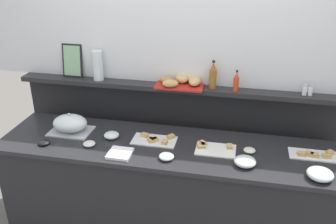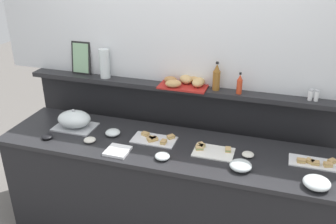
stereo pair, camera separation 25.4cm
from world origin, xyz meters
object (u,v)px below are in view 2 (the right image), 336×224
at_px(glass_bowl_small, 241,166).
at_px(glass_bowl_extra, 162,156).
at_px(salt_shaker, 310,95).
at_px(sandwich_platter_side, 212,151).
at_px(glass_bowl_large, 113,133).
at_px(vinegar_bottle_amber, 216,78).
at_px(condiment_bowl_teal, 90,140).
at_px(condiment_bowl_dark, 248,154).
at_px(serving_cloche, 74,120).
at_px(framed_picture, 81,58).
at_px(hot_sauce_bottle, 240,84).
at_px(condiment_bowl_cream, 47,137).
at_px(sandwich_platter_rear, 316,163).
at_px(sandwich_platter_front, 155,139).
at_px(glass_bowl_medium, 317,183).
at_px(napkin_stack, 118,151).
at_px(pepper_shaker, 317,96).
at_px(water_carafe, 105,63).
at_px(bread_basket, 186,82).

xyz_separation_m(glass_bowl_small, glass_bowl_extra, (-0.56, -0.03, -0.01)).
bearing_deg(salt_shaker, sandwich_platter_side, -146.84).
bearing_deg(glass_bowl_large, vinegar_bottle_amber, 28.74).
bearing_deg(condiment_bowl_teal, condiment_bowl_dark, 7.27).
relative_size(serving_cloche, framed_picture, 1.16).
distance_m(hot_sauce_bottle, salt_shaker, 0.54).
xyz_separation_m(glass_bowl_small, condiment_bowl_cream, (-1.53, -0.02, -0.01)).
height_order(glass_bowl_extra, condiment_bowl_cream, glass_bowl_extra).
height_order(sandwich_platter_rear, vinegar_bottle_amber, vinegar_bottle_amber).
bearing_deg(glass_bowl_extra, condiment_bowl_cream, 179.15).
bearing_deg(condiment_bowl_dark, glass_bowl_large, -179.94).
height_order(sandwich_platter_side, glass_bowl_extra, glass_bowl_extra).
bearing_deg(sandwich_platter_front, sandwich_platter_side, -4.34).
relative_size(glass_bowl_medium, glass_bowl_small, 1.12).
xyz_separation_m(serving_cloche, glass_bowl_medium, (1.91, -0.27, -0.04)).
relative_size(condiment_bowl_cream, napkin_stack, 0.54).
xyz_separation_m(glass_bowl_small, pepper_shaker, (0.46, 0.60, 0.35)).
distance_m(glass_bowl_small, framed_picture, 1.73).
xyz_separation_m(sandwich_platter_side, glass_bowl_medium, (0.72, -0.23, 0.02)).
relative_size(glass_bowl_extra, condiment_bowl_cream, 1.21).
bearing_deg(water_carafe, pepper_shaker, 0.00).
xyz_separation_m(glass_bowl_small, napkin_stack, (-0.90, -0.05, -0.02)).
height_order(sandwich_platter_side, salt_shaker, salt_shaker).
xyz_separation_m(hot_sauce_bottle, salt_shaker, (0.53, 0.03, -0.03)).
xyz_separation_m(sandwich_platter_rear, glass_bowl_medium, (-0.01, -0.29, 0.02)).
height_order(glass_bowl_extra, water_carafe, water_carafe).
bearing_deg(water_carafe, salt_shaker, 0.00).
xyz_separation_m(glass_bowl_large, salt_shaker, (1.47, 0.41, 0.35)).
relative_size(glass_bowl_medium, bread_basket, 0.44).
distance_m(glass_bowl_extra, vinegar_bottle_amber, 0.80).
bearing_deg(condiment_bowl_dark, pepper_shaker, 43.37).
xyz_separation_m(sandwich_platter_rear, bread_basket, (-1.06, 0.38, 0.36)).
height_order(condiment_bowl_dark, salt_shaker, salt_shaker).
bearing_deg(sandwich_platter_side, serving_cloche, 177.83).
bearing_deg(vinegar_bottle_amber, condiment_bowl_cream, -153.30).
xyz_separation_m(condiment_bowl_dark, salt_shaker, (0.39, 0.41, 0.36)).
bearing_deg(condiment_bowl_dark, glass_bowl_medium, -28.35).
distance_m(napkin_stack, framed_picture, 1.05).
bearing_deg(framed_picture, salt_shaker, -1.12).
xyz_separation_m(glass_bowl_small, vinegar_bottle_amber, (-0.30, 0.60, 0.41)).
relative_size(sandwich_platter_side, glass_bowl_extra, 2.72).
xyz_separation_m(condiment_bowl_cream, framed_picture, (-0.02, 0.66, 0.46)).
bearing_deg(framed_picture, water_carafe, -8.65).
distance_m(serving_cloche, glass_bowl_small, 1.43).
distance_m(glass_bowl_medium, glass_bowl_small, 0.49).
height_order(glass_bowl_small, condiment_bowl_teal, glass_bowl_small).
bearing_deg(condiment_bowl_teal, sandwich_platter_rear, 6.56).
xyz_separation_m(condiment_bowl_cream, bread_basket, (0.97, 0.62, 0.35)).
relative_size(sandwich_platter_rear, vinegar_bottle_amber, 1.50).
relative_size(glass_bowl_medium, salt_shaker, 2.00).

